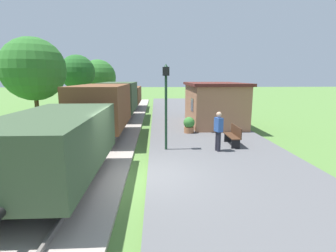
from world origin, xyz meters
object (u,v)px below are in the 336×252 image
bench_near_hut (233,135)px  lamp_post_near (166,91)px  station_hut (214,103)px  person_waiting (218,130)px  tree_trackside_far (33,69)px  tree_field_distant (98,77)px  tree_field_left (77,72)px  freight_train (112,105)px  bench_down_platform (199,110)px  potted_planter (189,125)px

bench_near_hut → lamp_post_near: 3.85m
station_hut → person_waiting: 6.58m
person_waiting → tree_trackside_far: bearing=-51.0°
bench_near_hut → lamp_post_near: (-3.18, -0.57, 2.08)m
tree_trackside_far → tree_field_distant: (1.42, 13.20, -0.54)m
tree_field_left → bench_near_hut: bearing=-50.8°
freight_train → bench_near_hut: size_ratio=17.33×
station_hut → tree_field_left: 13.92m
bench_near_hut → tree_field_left: 17.62m
person_waiting → lamp_post_near: bearing=-25.7°
freight_train → bench_down_platform: freight_train is taller
bench_near_hut → tree_trackside_far: size_ratio=0.25×
potted_planter → lamp_post_near: lamp_post_near is taller
tree_field_left → lamp_post_near: bearing=-60.9°
bench_down_platform → potted_planter: size_ratio=1.64×
person_waiting → tree_field_left: (-10.02, 14.36, 2.63)m
tree_trackside_far → tree_field_left: tree_trackside_far is taller
lamp_post_near → tree_field_distant: size_ratio=0.68×
tree_field_left → tree_field_distant: tree_field_left is taller
tree_field_distant → bench_near_hut: bearing=-62.1°
freight_train → station_hut: 6.80m
station_hut → tree_trackside_far: bearing=175.5°
freight_train → person_waiting: bearing=-50.1°
person_waiting → tree_trackside_far: size_ratio=0.28×
lamp_post_near → tree_trackside_far: (-8.64, 7.05, 1.11)m
bench_near_hut → bench_down_platform: same height
bench_near_hut → tree_field_distant: size_ratio=0.28×
bench_near_hut → bench_down_platform: 9.42m
bench_near_hut → potted_planter: bearing=122.0°
bench_near_hut → bench_down_platform: bearing=90.0°
freight_train → station_hut: size_ratio=4.48×
freight_train → tree_trackside_far: size_ratio=4.32×
bench_down_platform → lamp_post_near: 10.69m
freight_train → lamp_post_near: size_ratio=7.03×
station_hut → tree_trackside_far: tree_trackside_far is taller
station_hut → tree_trackside_far: (-12.09, 0.95, 2.25)m
freight_train → station_hut: station_hut is taller
bench_down_platform → tree_field_distant: tree_field_distant is taller
person_waiting → tree_field_distant: 22.77m
lamp_post_near → tree_field_left: size_ratio=0.68×
bench_down_platform → potted_planter: potted_planter is taller
station_hut → bench_down_platform: size_ratio=3.87×
tree_field_distant → lamp_post_near: bearing=-70.4°
tree_trackside_far → lamp_post_near: bearing=-39.2°
bench_near_hut → tree_trackside_far: 13.85m
bench_down_platform → person_waiting: 10.40m
bench_down_platform → person_waiting: person_waiting is taller
station_hut → bench_near_hut: (-0.27, -5.52, -0.93)m
bench_down_platform → person_waiting: bearing=-95.3°
bench_down_platform → potted_planter: bearing=-104.6°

